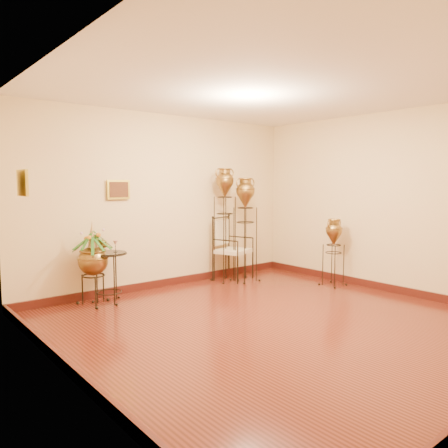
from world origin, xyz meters
TOP-DOWN VIEW (x-y plane):
  - ground at (0.00, 0.00)m, footprint 5.00×5.00m
  - room_shell at (-0.01, 0.01)m, footprint 5.02×5.02m
  - amphora_tall at (0.96, 2.15)m, footprint 0.42×0.42m
  - amphora_mid at (1.24, 1.93)m, footprint 0.47×0.47m
  - amphora_short at (2.15, 0.76)m, footprint 0.43×0.43m
  - planter_urn at (-1.40, 2.15)m, footprint 0.78×0.78m
  - armchair at (1.15, 2.15)m, footprint 0.78×0.75m
  - side_table at (-1.18, 2.13)m, footprint 0.59×0.59m

SIDE VIEW (x-z plane):
  - ground at x=0.00m, z-range 0.00..0.00m
  - side_table at x=-1.18m, z-range -0.08..0.83m
  - armchair at x=1.15m, z-range 0.00..1.11m
  - amphora_short at x=2.15m, z-range 0.00..1.13m
  - planter_urn at x=-1.40m, z-range 0.07..1.28m
  - amphora_mid at x=1.24m, z-range 0.01..1.82m
  - amphora_tall at x=0.96m, z-range 0.02..1.99m
  - room_shell at x=-0.01m, z-range 0.33..3.14m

